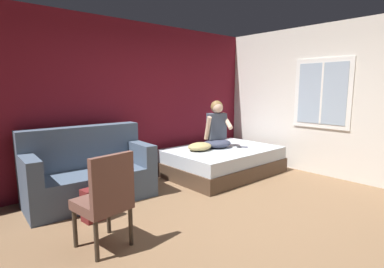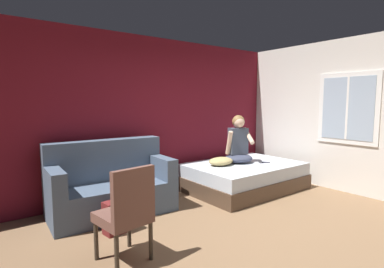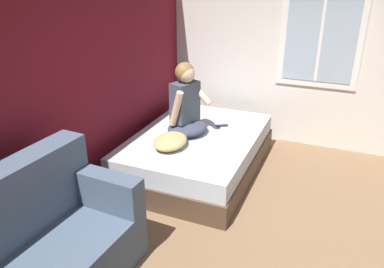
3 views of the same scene
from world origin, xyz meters
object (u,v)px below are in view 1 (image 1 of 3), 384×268
at_px(backpack, 95,204).
at_px(throw_pillow, 200,146).
at_px(side_chair, 106,198).
at_px(person_seated, 217,129).
at_px(cell_phone, 244,147).
at_px(bed, 223,161).
at_px(couch, 89,173).

bearing_deg(backpack, throw_pillow, 12.24).
bearing_deg(throw_pillow, side_chair, -153.16).
xyz_separation_m(person_seated, cell_phone, (0.39, -0.33, -0.35)).
bearing_deg(backpack, bed, 7.04).
distance_m(backpack, throw_pillow, 2.25).
xyz_separation_m(bed, side_chair, (-2.80, -1.04, 0.30)).
distance_m(couch, throw_pillow, 1.97).
bearing_deg(cell_phone, backpack, 147.63).
height_order(person_seated, backpack, person_seated).
height_order(couch, throw_pillow, couch).
bearing_deg(person_seated, couch, 174.78).
relative_size(bed, person_seated, 2.36).
bearing_deg(bed, throw_pillow, 161.31).
distance_m(person_seated, backpack, 2.71).
bearing_deg(person_seated, backpack, -169.98).
bearing_deg(throw_pillow, bed, -18.69).
xyz_separation_m(bed, couch, (-2.40, 0.35, 0.16)).
bearing_deg(bed, side_chair, -159.52).
height_order(bed, couch, couch).
bearing_deg(throw_pillow, backpack, -167.76).
bearing_deg(person_seated, side_chair, -156.98).
distance_m(throw_pillow, cell_phone, 0.89).
bearing_deg(bed, cell_phone, -27.67).
distance_m(side_chair, person_seated, 3.03).
distance_m(bed, couch, 2.43).
xyz_separation_m(couch, throw_pillow, (1.96, -0.20, 0.16)).
relative_size(bed, side_chair, 2.11).
relative_size(bed, couch, 1.19).
bearing_deg(couch, cell_phone, -11.20).
relative_size(bed, backpack, 4.52).
bearing_deg(couch, backpack, -107.62).
height_order(bed, backpack, bed).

